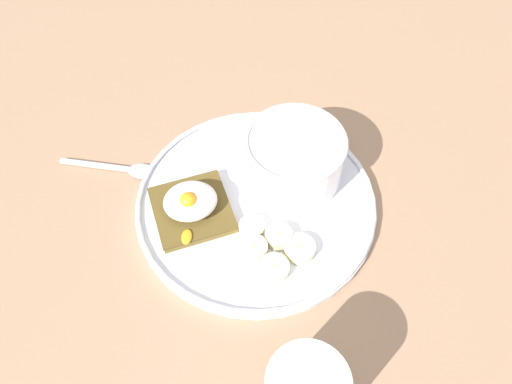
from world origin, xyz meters
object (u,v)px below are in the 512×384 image
(banana_slice_inner, at_px, (300,249))
(banana_slice_back, at_px, (254,249))
(banana_slice_left, at_px, (272,269))
(banana_slice_right, at_px, (252,228))
(toast_slice, at_px, (192,209))
(spoon, at_px, (120,168))
(oatmeal_bowl, at_px, (294,157))
(banana_slice_front, at_px, (279,236))
(poached_egg, at_px, (190,201))

(banana_slice_inner, bearing_deg, banana_slice_back, -11.96)
(banana_slice_left, bearing_deg, banana_slice_right, -78.65)
(toast_slice, height_order, banana_slice_right, same)
(banana_slice_right, height_order, spoon, banana_slice_right)
(oatmeal_bowl, bearing_deg, banana_slice_front, 65.67)
(poached_egg, distance_m, spoon, 0.13)
(banana_slice_left, bearing_deg, banana_slice_back, -62.66)
(banana_slice_back, bearing_deg, spoon, -47.85)
(toast_slice, bearing_deg, banana_slice_back, 132.19)
(oatmeal_bowl, xyz_separation_m, toast_slice, (0.13, 0.03, -0.03))
(banana_slice_right, distance_m, banana_slice_inner, 0.06)
(toast_slice, bearing_deg, spoon, -47.88)
(banana_slice_left, distance_m, spoon, 0.24)
(poached_egg, relative_size, banana_slice_inner, 1.75)
(toast_slice, distance_m, poached_egg, 0.02)
(poached_egg, bearing_deg, banana_slice_inner, 145.44)
(poached_egg, bearing_deg, banana_slice_front, 148.45)
(banana_slice_right, xyz_separation_m, spoon, (0.15, -0.13, -0.01))
(toast_slice, xyz_separation_m, spoon, (0.08, -0.09, -0.01))
(oatmeal_bowl, xyz_separation_m, banana_slice_front, (0.04, 0.09, -0.03))
(banana_slice_left, xyz_separation_m, banana_slice_back, (0.01, -0.03, 0.00))
(banana_slice_right, bearing_deg, toast_slice, -31.57)
(banana_slice_back, relative_size, banana_slice_inner, 0.77)
(toast_slice, distance_m, spoon, 0.12)
(banana_slice_front, relative_size, banana_slice_back, 1.29)
(poached_egg, bearing_deg, banana_slice_back, 132.71)
(banana_slice_front, distance_m, banana_slice_inner, 0.03)
(banana_slice_back, bearing_deg, banana_slice_left, 117.34)
(oatmeal_bowl, bearing_deg, banana_slice_left, 65.82)
(banana_slice_front, height_order, banana_slice_right, banana_slice_front)
(oatmeal_bowl, relative_size, poached_egg, 1.56)
(toast_slice, bearing_deg, banana_slice_right, 148.43)
(banana_slice_left, bearing_deg, oatmeal_bowl, -114.18)
(poached_egg, xyz_separation_m, spoon, (0.08, -0.09, -0.03))
(toast_slice, relative_size, banana_slice_inner, 2.20)
(banana_slice_front, distance_m, banana_slice_left, 0.04)
(banana_slice_back, relative_size, spoon, 0.28)
(oatmeal_bowl, distance_m, banana_slice_right, 0.10)
(banana_slice_back, xyz_separation_m, banana_slice_inner, (-0.05, 0.01, -0.00))
(banana_slice_back, xyz_separation_m, banana_slice_right, (-0.00, -0.03, -0.00))
(poached_egg, relative_size, banana_slice_right, 2.43)
(oatmeal_bowl, distance_m, banana_slice_front, 0.10)
(poached_egg, xyz_separation_m, banana_slice_right, (-0.06, 0.04, -0.02))
(banana_slice_left, bearing_deg, spoon, -49.76)
(toast_slice, bearing_deg, banana_slice_left, 128.36)
(banana_slice_inner, height_order, spoon, banana_slice_inner)
(banana_slice_inner, bearing_deg, banana_slice_front, -46.29)
(banana_slice_back, bearing_deg, banana_slice_front, -163.00)
(banana_slice_right, bearing_deg, poached_egg, -30.85)
(oatmeal_bowl, bearing_deg, banana_slice_inner, 79.25)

